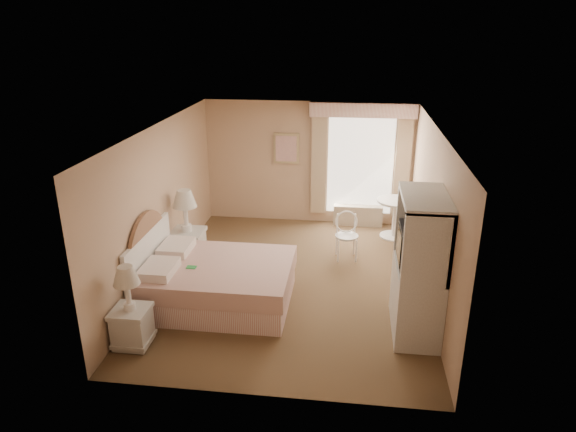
# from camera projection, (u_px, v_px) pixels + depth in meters

# --- Properties ---
(room) EXTENTS (4.21, 5.51, 2.51)m
(room) POSITION_uv_depth(u_px,v_px,m) (293.00, 209.00, 7.90)
(room) COLOR brown
(room) RESTS_ON ground
(window) EXTENTS (2.05, 0.22, 2.51)m
(window) POSITION_uv_depth(u_px,v_px,m) (361.00, 162.00, 10.20)
(window) COLOR white
(window) RESTS_ON room
(framed_art) EXTENTS (0.52, 0.04, 0.62)m
(framed_art) POSITION_uv_depth(u_px,v_px,m) (286.00, 149.00, 10.36)
(framed_art) COLOR tan
(framed_art) RESTS_ON room
(bed) EXTENTS (2.15, 1.68, 1.49)m
(bed) POSITION_uv_depth(u_px,v_px,m) (211.00, 281.00, 7.60)
(bed) COLOR tan
(bed) RESTS_ON room
(nightstand_near) EXTENTS (0.46, 0.46, 1.12)m
(nightstand_near) POSITION_uv_depth(u_px,v_px,m) (131.00, 317.00, 6.55)
(nightstand_near) COLOR silver
(nightstand_near) RESTS_ON room
(nightstand_far) EXTENTS (0.56, 0.56, 1.35)m
(nightstand_far) POSITION_uv_depth(u_px,v_px,m) (187.00, 238.00, 8.70)
(nightstand_far) COLOR silver
(nightstand_far) RESTS_ON room
(round_table) EXTENTS (0.72, 0.72, 0.76)m
(round_table) POSITION_uv_depth(u_px,v_px,m) (395.00, 212.00, 9.88)
(round_table) COLOR white
(round_table) RESTS_ON room
(cafe_chair) EXTENTS (0.45, 0.45, 0.85)m
(cafe_chair) POSITION_uv_depth(u_px,v_px,m) (347.00, 231.00, 9.03)
(cafe_chair) COLOR white
(cafe_chair) RESTS_ON room
(armoire) EXTENTS (0.58, 1.16, 1.94)m
(armoire) POSITION_uv_depth(u_px,v_px,m) (419.00, 277.00, 6.76)
(armoire) COLOR silver
(armoire) RESTS_ON room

